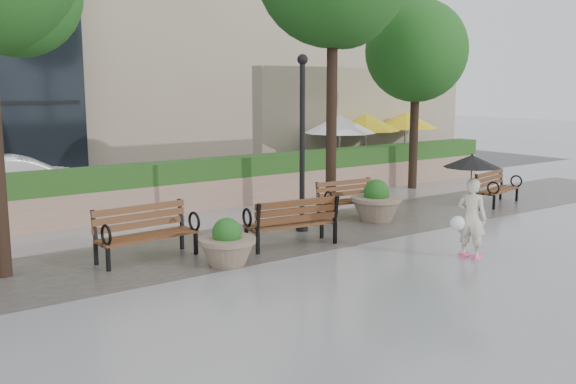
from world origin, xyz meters
TOP-DOWN VIEW (x-y plane):
  - ground at (0.00, 0.00)m, footprint 100.00×100.00m
  - cobble_strip at (0.00, 3.00)m, footprint 28.00×3.20m
  - hedge_wall at (0.00, 7.00)m, footprint 24.00×0.80m
  - cafe_wall at (9.50, 10.00)m, footprint 10.00×0.60m
  - cafe_hedge at (9.00, 7.80)m, footprint 8.00×0.50m
  - asphalt_street at (0.00, 11.00)m, footprint 40.00×7.00m
  - bench_1 at (-2.74, 2.98)m, footprint 1.99×0.89m
  - bench_2 at (0.15, 2.16)m, footprint 2.02×1.02m
  - bench_3 at (3.17, 3.73)m, footprint 1.78×0.82m
  - bench_4 at (7.71, 2.55)m, footprint 1.83×1.07m
  - planter_left at (-1.68, 1.74)m, footprint 1.08×1.08m
  - planter_right at (3.39, 2.98)m, footprint 1.25×1.25m
  - lamppost at (1.19, 3.17)m, footprint 0.28×0.28m
  - tree_2 at (8.13, 6.10)m, footprint 3.38×3.27m
  - patio_umb_white at (7.02, 8.60)m, footprint 2.50×2.50m
  - patio_umb_yellow_a at (8.56, 8.90)m, footprint 2.50×2.50m
  - patio_umb_yellow_b at (10.76, 9.03)m, footprint 2.50×2.50m
  - car_right at (-3.34, 9.95)m, footprint 4.57×2.15m
  - pedestrian at (2.44, -0.60)m, footprint 1.10×1.10m

SIDE VIEW (x-z plane):
  - ground at x=0.00m, z-range 0.00..0.00m
  - asphalt_street at x=0.00m, z-range 0.00..0.00m
  - cobble_strip at x=0.00m, z-range 0.00..0.01m
  - bench_3 at x=3.17m, z-range -0.19..0.74m
  - bench_4 at x=7.71m, z-range -0.19..0.74m
  - bench_2 at x=0.15m, z-range -0.21..0.83m
  - bench_1 at x=-2.74m, z-range -0.21..0.83m
  - planter_left at x=-1.68m, z-range -0.10..0.81m
  - planter_right at x=3.39m, z-range -0.11..0.93m
  - cafe_hedge at x=9.00m, z-range 0.00..0.90m
  - hedge_wall at x=0.00m, z-range -0.01..1.34m
  - car_right at x=-3.34m, z-range 0.00..1.45m
  - pedestrian at x=2.44m, z-range 0.22..2.24m
  - lamppost at x=1.19m, z-range -0.24..3.79m
  - patio_umb_white at x=7.02m, z-range 0.84..3.14m
  - patio_umb_yellow_a at x=8.56m, z-range 0.84..3.14m
  - patio_umb_yellow_b at x=10.76m, z-range 0.84..3.14m
  - cafe_wall at x=9.50m, z-range 0.00..4.00m
  - tree_2 at x=8.13m, z-range 1.28..7.35m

